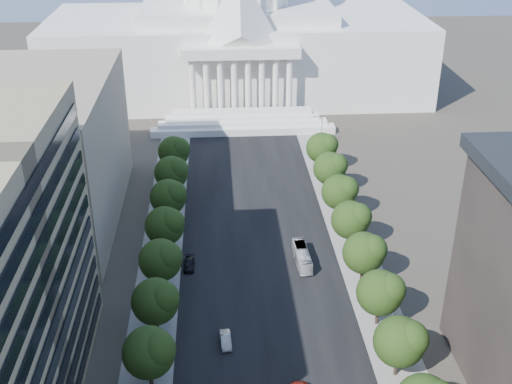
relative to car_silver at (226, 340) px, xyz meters
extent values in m
cube|color=black|center=(7.04, 33.53, -0.76)|extent=(30.00, 260.00, 0.01)
cube|color=gray|center=(-11.96, 33.53, -0.76)|extent=(8.00, 260.00, 0.02)
cube|color=gray|center=(26.04, 33.53, -0.76)|extent=(8.00, 260.00, 0.02)
cube|color=white|center=(7.04, 128.53, 11.74)|extent=(120.00, 50.00, 25.00)
cube|color=white|center=(7.04, 128.53, 26.24)|extent=(60.00, 40.00, 4.00)
cube|color=white|center=(7.04, 101.53, 19.74)|extent=(34.00, 8.00, 3.00)
cube|color=gray|center=(-40.96, 43.53, 14.24)|extent=(38.00, 52.00, 30.00)
cylinder|color=#33261C|center=(-10.96, -8.47, 0.71)|extent=(0.56, 0.56, 2.94)
sphere|color=black|center=(-10.96, -8.47, 5.41)|extent=(7.60, 7.60, 7.60)
sphere|color=black|center=(-9.63, -9.23, 6.55)|extent=(5.32, 5.32, 5.32)
cylinder|color=#33261C|center=(-10.96, 3.53, 0.71)|extent=(0.56, 0.56, 2.94)
sphere|color=black|center=(-10.96, 3.53, 5.41)|extent=(7.60, 7.60, 7.60)
sphere|color=black|center=(-9.63, 2.77, 6.55)|extent=(5.32, 5.32, 5.32)
cylinder|color=#33261C|center=(-10.96, 15.53, 0.71)|extent=(0.56, 0.56, 2.94)
sphere|color=black|center=(-10.96, 15.53, 5.41)|extent=(7.60, 7.60, 7.60)
sphere|color=black|center=(-9.63, 14.77, 6.55)|extent=(5.32, 5.32, 5.32)
cylinder|color=#33261C|center=(-10.96, 27.53, 0.71)|extent=(0.56, 0.56, 2.94)
sphere|color=black|center=(-10.96, 27.53, 5.41)|extent=(7.60, 7.60, 7.60)
sphere|color=black|center=(-9.63, 26.77, 6.55)|extent=(5.32, 5.32, 5.32)
cylinder|color=#33261C|center=(-10.96, 39.53, 0.71)|extent=(0.56, 0.56, 2.94)
sphere|color=black|center=(-10.96, 39.53, 5.41)|extent=(7.60, 7.60, 7.60)
sphere|color=black|center=(-9.63, 38.77, 6.55)|extent=(5.32, 5.32, 5.32)
cylinder|color=#33261C|center=(-10.96, 51.53, 0.71)|extent=(0.56, 0.56, 2.94)
sphere|color=black|center=(-10.96, 51.53, 5.41)|extent=(7.60, 7.60, 7.60)
sphere|color=black|center=(-9.63, 50.77, 6.55)|extent=(5.32, 5.32, 5.32)
cylinder|color=#33261C|center=(-10.96, 63.53, 0.71)|extent=(0.56, 0.56, 2.94)
sphere|color=black|center=(-10.96, 63.53, 5.41)|extent=(7.60, 7.60, 7.60)
sphere|color=black|center=(-9.63, 62.77, 6.55)|extent=(5.32, 5.32, 5.32)
cylinder|color=#33261C|center=(25.04, -8.47, 0.71)|extent=(0.56, 0.56, 2.94)
sphere|color=black|center=(25.04, -8.47, 5.41)|extent=(7.60, 7.60, 7.60)
sphere|color=black|center=(26.37, -9.23, 6.55)|extent=(5.32, 5.32, 5.32)
cylinder|color=#33261C|center=(25.04, 3.53, 0.71)|extent=(0.56, 0.56, 2.94)
sphere|color=black|center=(25.04, 3.53, 5.41)|extent=(7.60, 7.60, 7.60)
sphere|color=black|center=(26.37, 2.77, 6.55)|extent=(5.32, 5.32, 5.32)
cylinder|color=#33261C|center=(25.04, 15.53, 0.71)|extent=(0.56, 0.56, 2.94)
sphere|color=black|center=(25.04, 15.53, 5.41)|extent=(7.60, 7.60, 7.60)
sphere|color=black|center=(26.37, 14.77, 6.55)|extent=(5.32, 5.32, 5.32)
cylinder|color=#33261C|center=(25.04, 27.53, 0.71)|extent=(0.56, 0.56, 2.94)
sphere|color=black|center=(25.04, 27.53, 5.41)|extent=(7.60, 7.60, 7.60)
sphere|color=black|center=(26.37, 26.77, 6.55)|extent=(5.32, 5.32, 5.32)
cylinder|color=#33261C|center=(25.04, 39.53, 0.71)|extent=(0.56, 0.56, 2.94)
sphere|color=black|center=(25.04, 39.53, 5.41)|extent=(7.60, 7.60, 7.60)
sphere|color=black|center=(26.37, 38.77, 6.55)|extent=(5.32, 5.32, 5.32)
cylinder|color=#33261C|center=(25.04, 51.53, 0.71)|extent=(0.56, 0.56, 2.94)
sphere|color=black|center=(25.04, 51.53, 5.41)|extent=(7.60, 7.60, 7.60)
sphere|color=black|center=(26.37, 50.77, 6.55)|extent=(5.32, 5.32, 5.32)
cylinder|color=#33261C|center=(25.04, 63.53, 0.71)|extent=(0.56, 0.56, 2.94)
sphere|color=black|center=(25.04, 63.53, 5.41)|extent=(7.60, 7.60, 7.60)
sphere|color=black|center=(26.37, 62.77, 6.55)|extent=(5.32, 5.32, 5.32)
cylinder|color=gray|center=(27.54, 3.53, 3.74)|extent=(0.18, 0.18, 9.00)
cylinder|color=gray|center=(26.34, 3.53, 8.04)|extent=(2.40, 0.14, 0.14)
sphere|color=gray|center=(25.24, 3.53, 7.94)|extent=(0.44, 0.44, 0.44)
cylinder|color=gray|center=(27.54, 28.53, 3.74)|extent=(0.18, 0.18, 9.00)
cylinder|color=gray|center=(26.34, 28.53, 8.04)|extent=(2.40, 0.14, 0.14)
sphere|color=gray|center=(25.24, 28.53, 7.94)|extent=(0.44, 0.44, 0.44)
cylinder|color=gray|center=(27.54, 53.53, 3.74)|extent=(0.18, 0.18, 9.00)
cylinder|color=gray|center=(26.34, 53.53, 8.04)|extent=(2.40, 0.14, 0.14)
sphere|color=gray|center=(25.24, 53.53, 7.94)|extent=(0.44, 0.44, 0.44)
cylinder|color=gray|center=(27.54, 78.53, 3.74)|extent=(0.18, 0.18, 9.00)
cylinder|color=gray|center=(26.34, 78.53, 8.04)|extent=(2.40, 0.14, 0.14)
sphere|color=gray|center=(25.24, 78.53, 7.94)|extent=(0.44, 0.44, 0.44)
imported|color=#989C9F|center=(0.00, 0.00, 0.00)|extent=(1.94, 4.73, 1.53)
imported|color=black|center=(-6.39, 22.21, -0.05)|extent=(2.07, 4.93, 1.42)
imported|color=silver|center=(15.07, 22.51, 0.67)|extent=(2.80, 10.36, 2.86)
camera|label=1|loc=(-0.41, -79.85, 66.65)|focal=45.00mm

